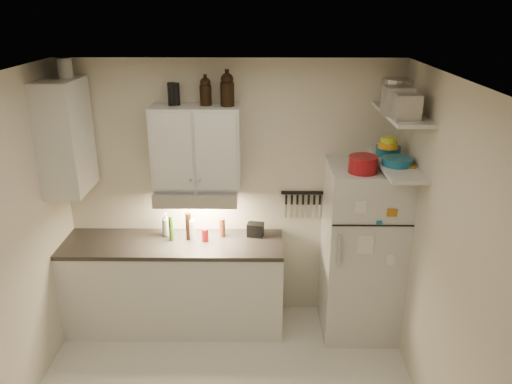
{
  "coord_description": "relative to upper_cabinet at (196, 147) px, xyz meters",
  "views": [
    {
      "loc": [
        0.29,
        -3.06,
        3.07
      ],
      "look_at": [
        0.25,
        0.9,
        1.55
      ],
      "focal_mm": 35.0,
      "sensor_mm": 36.0,
      "label": 1
    }
  ],
  "objects": [
    {
      "name": "growler_a",
      "position": [
        0.1,
        0.03,
        0.5
      ],
      "size": [
        0.14,
        0.14,
        0.25
      ],
      "primitive_type": null,
      "rotation": [
        0.0,
        0.0,
        -0.34
      ],
      "color": "black",
      "rests_on": "upper_cabinet"
    },
    {
      "name": "bowl_orange",
      "position": [
        1.71,
        -0.15,
        0.06
      ],
      "size": [
        0.17,
        0.17,
        0.05
      ],
      "primitive_type": "cylinder",
      "color": "orange",
      "rests_on": "bowl_teal"
    },
    {
      "name": "dutch_oven",
      "position": [
        1.46,
        -0.34,
        -0.05
      ],
      "size": [
        0.32,
        0.32,
        0.14
      ],
      "primitive_type": "cylinder",
      "rotation": [
        0.0,
        0.0,
        0.33
      ],
      "color": "maroon",
      "rests_on": "fridge"
    },
    {
      "name": "plates",
      "position": [
        1.74,
        -0.37,
        -0.02
      ],
      "size": [
        0.26,
        0.26,
        0.06
      ],
      "primitive_type": "cylinder",
      "rotation": [
        0.0,
        0.0,
        -0.02
      ],
      "color": "#176082",
      "rests_on": "shelf_lo"
    },
    {
      "name": "red_jar",
      "position": [
        0.06,
        -0.11,
        -0.84
      ],
      "size": [
        0.08,
        0.08,
        0.13
      ],
      "primitive_type": "cylinder",
      "rotation": [
        0.0,
        0.0,
        -0.38
      ],
      "color": "maroon",
      "rests_on": "countertop"
    },
    {
      "name": "oil_bottle",
      "position": [
        -0.26,
        -0.09,
        -0.78
      ],
      "size": [
        0.05,
        0.05,
        0.25
      ],
      "primitive_type": "cylinder",
      "rotation": [
        0.0,
        0.0,
        0.1
      ],
      "color": "#365D17",
      "rests_on": "countertop"
    },
    {
      "name": "upper_cabinet",
      "position": [
        0.0,
        0.0,
        0.0
      ],
      "size": [
        0.8,
        0.33,
        0.75
      ],
      "primitive_type": "cube",
      "color": "silver",
      "rests_on": "back_wall"
    },
    {
      "name": "stock_pot",
      "position": [
        1.81,
        0.05,
        0.5
      ],
      "size": [
        0.35,
        0.35,
        0.22
      ],
      "primitive_type": "cylinder",
      "rotation": [
        0.0,
        0.0,
        0.13
      ],
      "color": "silver",
      "rests_on": "shelf_hi"
    },
    {
      "name": "tin_a",
      "position": [
        1.68,
        -0.41,
        0.5
      ],
      "size": [
        0.22,
        0.2,
        0.22
      ],
      "primitive_type": "cube",
      "rotation": [
        0.0,
        0.0,
        -0.0
      ],
      "color": "#AAAAAD",
      "rests_on": "shelf_hi"
    },
    {
      "name": "soap_bottle",
      "position": [
        -0.33,
        0.01,
        -0.77
      ],
      "size": [
        0.14,
        0.14,
        0.27
      ],
      "primitive_type": "imported",
      "rotation": [
        0.0,
        0.0,
        -0.43
      ],
      "color": "silver",
      "rests_on": "countertop"
    },
    {
      "name": "thermos_a",
      "position": [
        -0.16,
        0.03,
        0.47
      ],
      "size": [
        0.09,
        0.09,
        0.2
      ],
      "primitive_type": "cylinder",
      "rotation": [
        0.0,
        0.0,
        -0.38
      ],
      "color": "black",
      "rests_on": "upper_cabinet"
    },
    {
      "name": "range_hood",
      "position": [
        0.0,
        -0.06,
        -0.44
      ],
      "size": [
        0.76,
        0.46,
        0.12
      ],
      "primitive_type": "cube",
      "color": "silver",
      "rests_on": "back_wall"
    },
    {
      "name": "tin_b",
      "position": [
        1.71,
        -0.57,
        0.49
      ],
      "size": [
        0.2,
        0.2,
        0.19
      ],
      "primitive_type": "cube",
      "rotation": [
        0.0,
        0.0,
        0.02
      ],
      "color": "#AAAAAD",
      "rests_on": "shelf_hi"
    },
    {
      "name": "clear_bottle",
      "position": [
        -0.07,
        -0.07,
        -0.8
      ],
      "size": [
        0.07,
        0.07,
        0.2
      ],
      "primitive_type": "cylinder",
      "rotation": [
        0.0,
        0.0,
        -0.07
      ],
      "color": "silver",
      "rests_on": "countertop"
    },
    {
      "name": "book_stack",
      "position": [
        1.77,
        -0.34,
        -0.08
      ],
      "size": [
        0.24,
        0.29,
        0.09
      ],
      "primitive_type": "cube",
      "rotation": [
        0.0,
        0.0,
        -0.07
      ],
      "color": "#AF6A15",
      "rests_on": "fridge"
    },
    {
      "name": "knife_strip",
      "position": [
        1.0,
        0.15,
        -0.51
      ],
      "size": [
        0.42,
        0.02,
        0.03
      ],
      "primitive_type": "cube",
      "color": "black",
      "rests_on": "back_wall"
    },
    {
      "name": "shelf_hi",
      "position": [
        1.75,
        -0.31,
        0.38
      ],
      "size": [
        0.3,
        0.95,
        0.03
      ],
      "primitive_type": "cube",
      "color": "silver",
      "rests_on": "right_wall"
    },
    {
      "name": "side_jar",
      "position": [
        -1.09,
        -0.05,
        0.71
      ],
      "size": [
        0.16,
        0.16,
        0.17
      ],
      "primitive_type": "cylinder",
      "rotation": [
        0.0,
        0.0,
        -0.39
      ],
      "color": "silver",
      "rests_on": "side_cabinet"
    },
    {
      "name": "right_wall",
      "position": [
        1.91,
        -1.33,
        -0.53
      ],
      "size": [
        0.02,
        3.0,
        2.6
      ],
      "primitive_type": "cube",
      "color": "beige",
      "rests_on": "ground"
    },
    {
      "name": "bowl_yellow",
      "position": [
        1.71,
        -0.15,
        0.11
      ],
      "size": [
        0.13,
        0.13,
        0.04
      ],
      "primitive_type": "cylinder",
      "color": "yellow",
      "rests_on": "bowl_orange"
    },
    {
      "name": "base_cabinet",
      "position": [
        -0.25,
        -0.14,
        -1.39
      ],
      "size": [
        2.1,
        0.6,
        0.88
      ],
      "primitive_type": "cube",
      "color": "silver",
      "rests_on": "floor"
    },
    {
      "name": "fridge",
      "position": [
        1.55,
        -0.18,
        -0.98
      ],
      "size": [
        0.7,
        0.68,
        1.7
      ],
      "primitive_type": "cube",
      "color": "silver",
      "rests_on": "floor"
    },
    {
      "name": "growler_b",
      "position": [
        0.29,
        -0.0,
        0.52
      ],
      "size": [
        0.16,
        0.16,
        0.3
      ],
      "primitive_type": null,
      "rotation": [
        0.0,
        0.0,
        0.33
      ],
      "color": "black",
      "rests_on": "upper_cabinet"
    },
    {
      "name": "pepper_mill",
      "position": [
        0.22,
        -0.0,
        -0.81
      ],
      "size": [
        0.06,
        0.06,
        0.19
      ],
      "primitive_type": "cylinder",
      "rotation": [
        0.0,
        0.0,
        0.04
      ],
      "color": "brown",
      "rests_on": "countertop"
    },
    {
      "name": "countertop",
      "position": [
        -0.25,
        -0.14,
        -0.93
      ],
      "size": [
        2.1,
        0.62,
        0.04
      ],
      "primitive_type": "cube",
      "color": "#2D2926",
      "rests_on": "base_cabinet"
    },
    {
      "name": "bowl_teal",
      "position": [
        1.73,
        -0.09,
        -0.01
      ],
      "size": [
        0.22,
        0.22,
        0.09
      ],
      "primitive_type": "cylinder",
      "color": "#176082",
      "rests_on": "shelf_lo"
    },
    {
      "name": "spice_jar",
      "position": [
        1.52,
        -0.19,
        -0.07
      ],
      "size": [
        0.08,
        0.08,
        0.1
      ],
      "primitive_type": "cylinder",
      "rotation": [
        0.0,
        0.0,
        -0.25
      ],
      "color": "silver",
      "rests_on": "fridge"
    },
    {
      "name": "thermos_b",
      "position": [
        -0.2,
        0.02,
        0.48
      ],
      "size": [
        0.08,
        0.08,
        0.2
      ],
      "primitive_type": "cylinder",
      "rotation": [
        0.0,
        0.0,
        0.08
      ],
      "color": "black",
      "rests_on": "upper_cabinet"
    },
    {
      "name": "vinegar_bottle",
      "position": [
        -0.1,
        -0.07,
        -0.77
      ],
      "size": [
        0.06,
        0.06,
        0.27
      ],
      "primitive_type": "cylinder",
      "rotation": [
        0.0,
        0.0,
        0.08
      ],
      "color": "black",
      "rests_on": "countertop"
    },
    {
      "name": "caddy",
      "position": [
        0.54,
        0.01,
        -0.84
      ],
      "size": [
        0.17,
        0.14,
        0.13
      ],
      "primitive_type": "cube",
      "rotation": [
        0.0,
        0.0,
        -0.18
      ],
      "color": "black",
      "rests_on": "countertop"
    },
    {
      "name": "ceiling",
      "position": [
        0.3,
        -1.33,
        0.78
      ],
      "size": [
        3.2,
        3.0,
        0.02
      ],
      "primitive_type": "cube",
      "color": "white",
      "rests_on": "ground"
    },
    {
      "name": "shelf_lo",
      "position": [
        1.75,
        -0.31,
        -0.07
      ],
      "size": [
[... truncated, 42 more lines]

